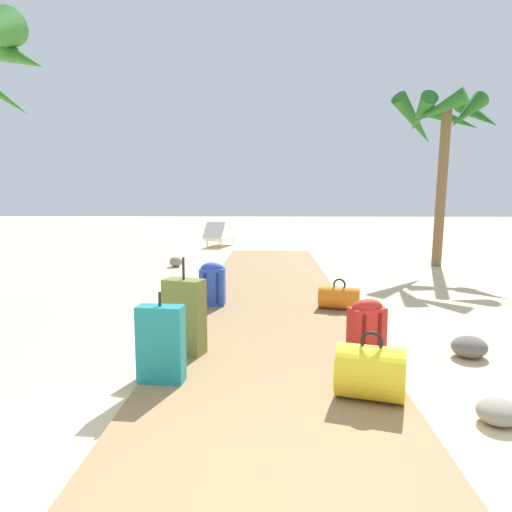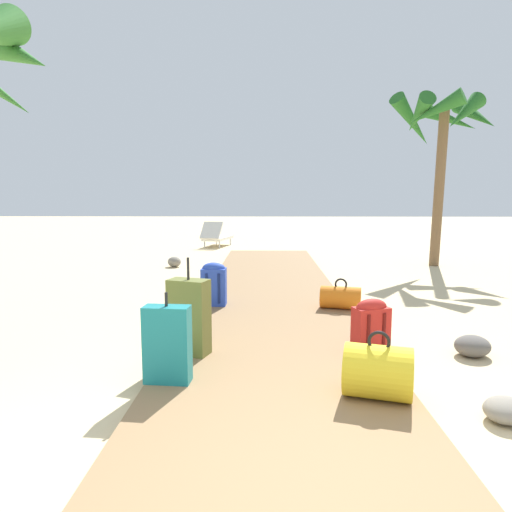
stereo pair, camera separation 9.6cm
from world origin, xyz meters
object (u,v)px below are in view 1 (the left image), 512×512
at_px(lounge_chair, 219,236).
at_px(backpack_red, 367,324).
at_px(duffel_bag_yellow, 371,372).
at_px(suitcase_teal, 161,344).
at_px(palm_tree_far_right, 444,126).
at_px(suitcase_olive, 184,317).
at_px(duffel_bag_orange, 339,298).
at_px(backpack_blue, 212,283).

bearing_deg(lounge_chair, backpack_red, -75.44).
height_order(duffel_bag_yellow, suitcase_teal, suitcase_teal).
xyz_separation_m(duffel_bag_yellow, palm_tree_far_right, (3.02, 7.05, 2.80)).
xyz_separation_m(suitcase_olive, duffel_bag_orange, (1.70, 1.77, -0.21)).
bearing_deg(lounge_chair, backpack_blue, -84.05).
xyz_separation_m(backpack_blue, duffel_bag_yellow, (1.53, -2.84, -0.11)).
distance_m(suitcase_olive, palm_tree_far_right, 8.09).
relative_size(duffel_bag_orange, palm_tree_far_right, 0.15).
xyz_separation_m(suitcase_olive, backpack_red, (1.72, 0.14, -0.09)).
distance_m(backpack_red, palm_tree_far_right, 7.18).
bearing_deg(backpack_red, suitcase_olive, -175.41).
bearing_deg(palm_tree_far_right, backpack_red, -115.21).
xyz_separation_m(backpack_blue, lounge_chair, (-0.83, 8.02, -0.06)).
distance_m(backpack_blue, suitcase_teal, 2.60).
height_order(backpack_red, suitcase_teal, suitcase_teal).
xyz_separation_m(suitcase_olive, suitcase_teal, (-0.06, -0.66, -0.05)).
distance_m(backpack_red, duffel_bag_yellow, 1.07).
relative_size(duffel_bag_orange, duffel_bag_yellow, 1.00).
bearing_deg(suitcase_olive, palm_tree_far_right, 53.47).
bearing_deg(suitcase_teal, backpack_red, 24.02).
xyz_separation_m(backpack_red, duffel_bag_orange, (-0.02, 1.63, -0.11)).
bearing_deg(backpack_red, duffel_bag_yellow, -100.26).
distance_m(suitcase_olive, backpack_blue, 1.94).
height_order(backpack_blue, palm_tree_far_right, palm_tree_far_right).
relative_size(backpack_red, lounge_chair, 0.31).
relative_size(backpack_red, duffel_bag_orange, 0.87).
distance_m(suitcase_olive, duffel_bag_orange, 2.47).
height_order(duffel_bag_yellow, lounge_chair, lounge_chair).
distance_m(backpack_red, duffel_bag_orange, 1.64).
xyz_separation_m(backpack_red, duffel_bag_yellow, (-0.19, -1.05, -0.07)).
bearing_deg(duffel_bag_yellow, backpack_red, 79.74).
bearing_deg(palm_tree_far_right, backpack_blue, -137.18).
distance_m(duffel_bag_orange, suitcase_teal, 3.01).
xyz_separation_m(palm_tree_far_right, lounge_chair, (-5.38, 3.81, -2.75)).
bearing_deg(duffel_bag_yellow, suitcase_olive, 149.41).
xyz_separation_m(backpack_red, backpack_blue, (-1.71, 1.80, 0.04)).
relative_size(suitcase_olive, backpack_blue, 1.56).
bearing_deg(backpack_blue, backpack_red, -46.37).
xyz_separation_m(duffel_bag_orange, palm_tree_far_right, (2.85, 4.38, 2.85)).
distance_m(backpack_red, backpack_blue, 2.49).
distance_m(duffel_bag_orange, lounge_chair, 8.56).
height_order(duffel_bag_orange, lounge_chair, lounge_chair).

